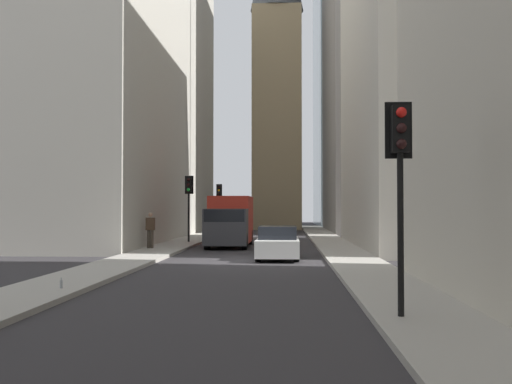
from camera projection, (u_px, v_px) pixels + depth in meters
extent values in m
plane|color=#302D30|center=(244.00, 261.00, 25.02)|extent=(135.00, 135.00, 0.00)
cube|color=#A8A399|center=(137.00, 258.00, 25.25)|extent=(90.00, 2.20, 0.14)
cube|color=#A8A399|center=(353.00, 259.00, 24.79)|extent=(90.00, 2.20, 0.14)
cube|color=gray|center=(382.00, 64.00, 55.52)|extent=(17.54, 10.00, 30.97)
cube|color=#B7B2A5|center=(445.00, 56.00, 33.50)|extent=(17.26, 10.00, 21.26)
cube|color=#B7B2A5|center=(85.00, 16.00, 37.13)|extent=(19.29, 10.00, 28.03)
cube|color=#B7B2A5|center=(148.00, 73.00, 53.95)|extent=(14.71, 10.00, 28.46)
cube|color=#9E8966|center=(277.00, 120.00, 62.09)|extent=(4.97, 4.97, 22.57)
cube|color=red|center=(231.00, 219.00, 34.80)|extent=(4.60, 2.25, 2.60)
cube|color=#38383D|center=(226.00, 227.00, 31.59)|extent=(1.90, 2.25, 1.90)
cube|color=black|center=(226.00, 215.00, 31.61)|extent=(1.92, 2.09, 0.64)
cylinder|color=black|center=(245.00, 241.00, 31.52)|extent=(0.88, 0.28, 0.88)
cylinder|color=black|center=(207.00, 241.00, 31.62)|extent=(0.88, 0.28, 0.88)
cylinder|color=black|center=(250.00, 237.00, 36.12)|extent=(0.88, 0.28, 0.88)
cylinder|color=black|center=(217.00, 237.00, 36.22)|extent=(0.88, 0.28, 0.88)
cube|color=silver|center=(278.00, 247.00, 25.75)|extent=(4.30, 1.78, 0.70)
cube|color=black|center=(278.00, 232.00, 25.57)|extent=(2.10, 1.58, 0.54)
cylinder|color=black|center=(296.00, 250.00, 27.05)|extent=(0.64, 0.22, 0.64)
cylinder|color=black|center=(261.00, 249.00, 27.13)|extent=(0.64, 0.22, 0.64)
cylinder|color=black|center=(297.00, 254.00, 24.36)|extent=(0.64, 0.22, 0.64)
cylinder|color=black|center=(258.00, 254.00, 24.44)|extent=(0.64, 0.22, 0.64)
cylinder|color=black|center=(401.00, 234.00, 11.46)|extent=(0.12, 0.12, 3.11)
cube|color=black|center=(400.00, 129.00, 11.51)|extent=(0.28, 0.32, 0.90)
cube|color=black|center=(398.00, 130.00, 11.67)|extent=(0.03, 0.52, 1.10)
sphere|color=red|center=(401.00, 112.00, 11.36)|extent=(0.20, 0.20, 0.20)
sphere|color=black|center=(401.00, 128.00, 11.35)|extent=(0.20, 0.20, 0.20)
sphere|color=black|center=(402.00, 144.00, 11.34)|extent=(0.20, 0.20, 0.20)
cylinder|color=black|center=(189.00, 217.00, 36.48)|extent=(0.12, 0.12, 3.00)
cube|color=black|center=(189.00, 185.00, 36.53)|extent=(0.28, 0.32, 0.90)
cube|color=black|center=(189.00, 185.00, 36.69)|extent=(0.03, 0.52, 1.10)
sphere|color=black|center=(188.00, 180.00, 36.38)|extent=(0.20, 0.20, 0.20)
sphere|color=black|center=(188.00, 185.00, 36.37)|extent=(0.20, 0.20, 0.20)
sphere|color=green|center=(188.00, 190.00, 36.36)|extent=(0.20, 0.20, 0.20)
cylinder|color=black|center=(219.00, 213.00, 53.76)|extent=(0.12, 0.12, 3.17)
cube|color=black|center=(219.00, 190.00, 53.81)|extent=(0.28, 0.32, 0.90)
cube|color=black|center=(219.00, 190.00, 53.97)|extent=(0.03, 0.52, 1.10)
sphere|color=black|center=(219.00, 187.00, 53.66)|extent=(0.20, 0.20, 0.20)
sphere|color=orange|center=(219.00, 190.00, 53.65)|extent=(0.20, 0.20, 0.20)
sphere|color=black|center=(219.00, 194.00, 53.65)|extent=(0.20, 0.20, 0.20)
cylinder|color=#473D33|center=(152.00, 239.00, 30.68)|extent=(0.16, 0.16, 0.92)
cylinder|color=#473D33|center=(149.00, 239.00, 30.69)|extent=(0.16, 0.16, 0.92)
cube|color=#4C3828|center=(150.00, 224.00, 30.71)|extent=(0.26, 0.44, 0.64)
sphere|color=tan|center=(150.00, 215.00, 30.72)|extent=(0.22, 0.22, 0.22)
cylinder|color=#999EA3|center=(61.00, 284.00, 15.40)|extent=(0.07, 0.07, 0.20)
cylinder|color=#999EA3|center=(61.00, 279.00, 15.40)|extent=(0.03, 0.03, 0.07)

